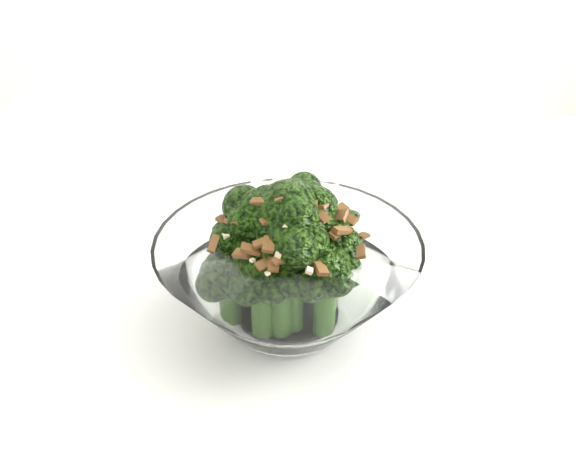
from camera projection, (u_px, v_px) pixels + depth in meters
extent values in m
cube|color=white|center=(367.00, 250.00, 0.69)|extent=(1.41, 1.18, 0.04)
cylinder|color=white|center=(107.00, 279.00, 1.28)|extent=(0.04, 0.04, 0.71)
cylinder|color=white|center=(288.00, 316.00, 0.56)|extent=(0.09, 0.09, 0.01)
cylinder|color=#2B5316|center=(288.00, 269.00, 0.53)|extent=(0.02, 0.02, 0.08)
sphere|color=#254A0D|center=(288.00, 212.00, 0.50)|extent=(0.05, 0.05, 0.05)
cylinder|color=#2B5316|center=(302.00, 258.00, 0.55)|extent=(0.02, 0.02, 0.08)
sphere|color=#254A0D|center=(303.00, 207.00, 0.53)|extent=(0.05, 0.05, 0.05)
cylinder|color=#2B5316|center=(263.00, 269.00, 0.54)|extent=(0.02, 0.02, 0.07)
sphere|color=#254A0D|center=(262.00, 218.00, 0.52)|extent=(0.05, 0.05, 0.05)
cylinder|color=#2B5316|center=(292.00, 294.00, 0.52)|extent=(0.02, 0.02, 0.07)
sphere|color=#254A0D|center=(292.00, 244.00, 0.49)|extent=(0.05, 0.05, 0.05)
cylinder|color=#2B5316|center=(329.00, 279.00, 0.55)|extent=(0.02, 0.02, 0.06)
sphere|color=#254A0D|center=(330.00, 239.00, 0.52)|extent=(0.04, 0.04, 0.04)
cylinder|color=#2B5316|center=(245.00, 276.00, 0.55)|extent=(0.02, 0.02, 0.05)
sphere|color=#254A0D|center=(244.00, 238.00, 0.53)|extent=(0.05, 0.05, 0.05)
cylinder|color=#2B5316|center=(325.00, 308.00, 0.52)|extent=(0.02, 0.02, 0.05)
sphere|color=#254A0D|center=(326.00, 271.00, 0.50)|extent=(0.04, 0.04, 0.04)
cylinder|color=#2B5316|center=(262.00, 311.00, 0.52)|extent=(0.02, 0.02, 0.05)
sphere|color=#254A0D|center=(261.00, 275.00, 0.50)|extent=(0.04, 0.04, 0.04)
cylinder|color=#2B5316|center=(333.00, 265.00, 0.58)|extent=(0.02, 0.02, 0.04)
sphere|color=#254A0D|center=(334.00, 236.00, 0.56)|extent=(0.04, 0.04, 0.04)
cylinder|color=#2B5316|center=(230.00, 303.00, 0.53)|extent=(0.02, 0.02, 0.04)
sphere|color=#254A0D|center=(228.00, 273.00, 0.52)|extent=(0.04, 0.04, 0.04)
cylinder|color=#2B5316|center=(287.00, 258.00, 0.58)|extent=(0.02, 0.02, 0.04)
sphere|color=#254A0D|center=(287.00, 229.00, 0.57)|extent=(0.04, 0.04, 0.04)
cylinder|color=#2B5316|center=(281.00, 309.00, 0.52)|extent=(0.02, 0.02, 0.05)
sphere|color=#254A0D|center=(281.00, 273.00, 0.50)|extent=(0.04, 0.04, 0.04)
cylinder|color=#2B5316|center=(259.00, 269.00, 0.57)|extent=(0.02, 0.02, 0.04)
sphere|color=#254A0D|center=(258.00, 238.00, 0.56)|extent=(0.05, 0.05, 0.05)
cube|color=brown|center=(291.00, 197.00, 0.56)|extent=(0.01, 0.01, 0.00)
cube|color=brown|center=(337.00, 233.00, 0.49)|extent=(0.02, 0.02, 0.01)
cube|color=brown|center=(224.00, 220.00, 0.52)|extent=(0.01, 0.01, 0.01)
cube|color=brown|center=(341.00, 231.00, 0.49)|extent=(0.02, 0.01, 0.01)
cube|color=brown|center=(341.00, 231.00, 0.49)|extent=(0.02, 0.01, 0.00)
cube|color=brown|center=(290.00, 185.00, 0.50)|extent=(0.01, 0.01, 0.01)
cube|color=brown|center=(349.00, 219.00, 0.52)|extent=(0.02, 0.02, 0.01)
cube|color=brown|center=(265.00, 264.00, 0.47)|extent=(0.02, 0.01, 0.01)
cube|color=brown|center=(336.00, 210.00, 0.52)|extent=(0.01, 0.01, 0.01)
cube|color=brown|center=(256.00, 202.00, 0.54)|extent=(0.02, 0.01, 0.01)
cube|color=brown|center=(273.00, 263.00, 0.47)|extent=(0.01, 0.02, 0.01)
cube|color=brown|center=(312.00, 207.00, 0.49)|extent=(0.01, 0.01, 0.01)
cube|color=brown|center=(234.00, 221.00, 0.52)|extent=(0.02, 0.01, 0.01)
cube|color=brown|center=(261.00, 243.00, 0.48)|extent=(0.01, 0.01, 0.01)
cube|color=brown|center=(290.00, 196.00, 0.54)|extent=(0.01, 0.01, 0.01)
cube|color=brown|center=(261.00, 203.00, 0.56)|extent=(0.01, 0.02, 0.00)
cube|color=brown|center=(323.00, 206.00, 0.50)|extent=(0.01, 0.01, 0.01)
cube|color=brown|center=(351.00, 222.00, 0.53)|extent=(0.01, 0.02, 0.01)
cube|color=brown|center=(361.00, 252.00, 0.50)|extent=(0.01, 0.02, 0.01)
cube|color=brown|center=(242.00, 253.00, 0.48)|extent=(0.02, 0.02, 0.01)
cube|color=brown|center=(319.00, 197.00, 0.52)|extent=(0.02, 0.02, 0.01)
cube|color=brown|center=(279.00, 191.00, 0.52)|extent=(0.01, 0.01, 0.01)
cube|color=brown|center=(327.00, 201.00, 0.54)|extent=(0.01, 0.01, 0.01)
cube|color=brown|center=(341.00, 216.00, 0.51)|extent=(0.01, 0.02, 0.01)
cube|color=brown|center=(232.00, 214.00, 0.53)|extent=(0.02, 0.02, 0.01)
cube|color=brown|center=(277.00, 190.00, 0.52)|extent=(0.02, 0.01, 0.01)
cube|color=brown|center=(291.00, 197.00, 0.56)|extent=(0.01, 0.01, 0.00)
cube|color=brown|center=(305.00, 199.00, 0.54)|extent=(0.01, 0.01, 0.01)
cube|color=brown|center=(213.00, 244.00, 0.50)|extent=(0.01, 0.02, 0.01)
cube|color=brown|center=(340.00, 210.00, 0.52)|extent=(0.02, 0.02, 0.01)
cube|color=brown|center=(251.00, 249.00, 0.48)|extent=(0.02, 0.01, 0.01)
cube|color=brown|center=(250.00, 202.00, 0.52)|extent=(0.02, 0.02, 0.01)
cube|color=brown|center=(260.00, 201.00, 0.49)|extent=(0.02, 0.01, 0.01)
cube|color=brown|center=(269.00, 222.00, 0.49)|extent=(0.01, 0.01, 0.01)
cube|color=brown|center=(363.00, 236.00, 0.51)|extent=(0.01, 0.01, 0.01)
cube|color=brown|center=(284.00, 200.00, 0.57)|extent=(0.02, 0.02, 0.01)
cube|color=brown|center=(320.00, 211.00, 0.50)|extent=(0.01, 0.01, 0.01)
cube|color=brown|center=(291.00, 185.00, 0.51)|extent=(0.01, 0.01, 0.00)
cube|color=brown|center=(269.00, 245.00, 0.47)|extent=(0.01, 0.02, 0.01)
cube|color=brown|center=(341.00, 230.00, 0.50)|extent=(0.01, 0.01, 0.01)
cube|color=brown|center=(255.00, 204.00, 0.56)|extent=(0.02, 0.02, 0.01)
cube|color=brown|center=(335.00, 210.00, 0.55)|extent=(0.01, 0.02, 0.01)
cube|color=brown|center=(324.00, 200.00, 0.56)|extent=(0.02, 0.01, 0.01)
cube|color=brown|center=(321.00, 215.00, 0.49)|extent=(0.01, 0.02, 0.01)
cube|color=brown|center=(321.00, 269.00, 0.47)|extent=(0.01, 0.01, 0.01)
cube|color=brown|center=(239.00, 220.00, 0.50)|extent=(0.01, 0.02, 0.01)
cube|color=brown|center=(278.00, 195.00, 0.49)|extent=(0.01, 0.01, 0.01)
cube|color=brown|center=(279.00, 261.00, 0.47)|extent=(0.01, 0.01, 0.01)
cube|color=beige|center=(320.00, 210.00, 0.50)|extent=(0.01, 0.00, 0.00)
cube|color=beige|center=(286.00, 227.00, 0.48)|extent=(0.01, 0.01, 0.01)
cube|color=beige|center=(269.00, 196.00, 0.49)|extent=(0.00, 0.00, 0.00)
cube|color=beige|center=(226.00, 236.00, 0.50)|extent=(0.01, 0.01, 0.00)
cube|color=beige|center=(354.00, 229.00, 0.51)|extent=(0.01, 0.01, 0.01)
cube|color=beige|center=(281.00, 203.00, 0.48)|extent=(0.00, 0.00, 0.00)
cube|color=beige|center=(334.00, 206.00, 0.52)|extent=(0.00, 0.00, 0.00)
cube|color=beige|center=(281.00, 201.00, 0.49)|extent=(0.00, 0.00, 0.01)
cube|color=beige|center=(305.00, 196.00, 0.56)|extent=(0.01, 0.01, 0.00)
cube|color=beige|center=(252.00, 260.00, 0.48)|extent=(0.00, 0.00, 0.00)
cube|color=beige|center=(293.00, 194.00, 0.56)|extent=(0.00, 0.00, 0.00)
cube|color=beige|center=(278.00, 255.00, 0.47)|extent=(0.01, 0.01, 0.01)
cube|color=beige|center=(282.00, 245.00, 0.47)|extent=(0.01, 0.01, 0.00)
cube|color=beige|center=(309.00, 271.00, 0.47)|extent=(0.01, 0.01, 0.01)
cube|color=beige|center=(306.00, 193.00, 0.53)|extent=(0.01, 0.01, 0.01)
cube|color=beige|center=(267.00, 273.00, 0.47)|extent=(0.00, 0.00, 0.00)
cube|color=beige|center=(293.00, 188.00, 0.52)|extent=(0.01, 0.01, 0.01)
cube|color=beige|center=(264.00, 194.00, 0.53)|extent=(0.01, 0.00, 0.00)
cube|color=beige|center=(270.00, 198.00, 0.50)|extent=(0.00, 0.00, 0.00)
cube|color=beige|center=(286.00, 246.00, 0.47)|extent=(0.01, 0.01, 0.00)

